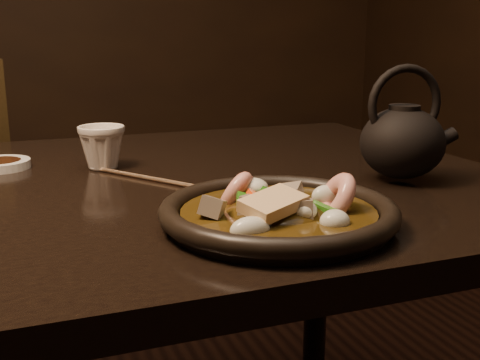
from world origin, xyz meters
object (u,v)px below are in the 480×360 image
object	(u,v)px
tea_cup	(102,146)
teapot	(403,139)
table	(14,241)
plate	(278,214)

from	to	relation	value
tea_cup	teapot	bearing A→B (deg)	-30.59
table	teapot	distance (m)	0.62
tea_cup	teapot	size ratio (longest dim) A/B	0.45
teapot	tea_cup	bearing A→B (deg)	155.98
table	teapot	world-z (taller)	teapot
plate	teapot	world-z (taller)	teapot
teapot	plate	bearing A→B (deg)	-146.69
table	tea_cup	world-z (taller)	tea_cup
table	teapot	bearing A→B (deg)	-13.76
table	plate	world-z (taller)	plate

